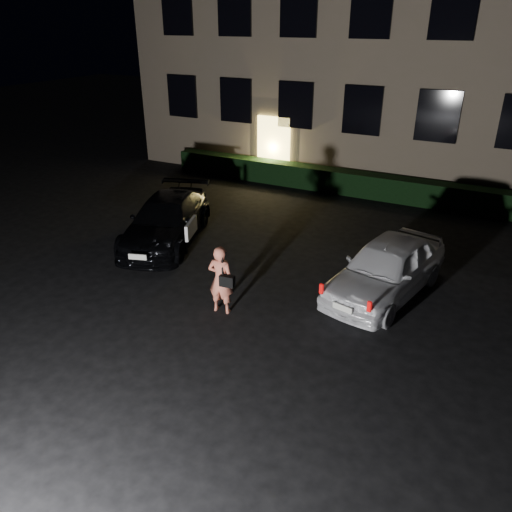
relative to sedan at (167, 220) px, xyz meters
The scene contains 6 objects.
ground 5.19m from the sedan, 46.88° to the right, with size 80.00×80.00×0.00m, color black.
building 12.93m from the sedan, 72.61° to the left, with size 20.00×8.11×12.00m.
hedge 7.61m from the sedan, 62.45° to the left, with size 15.00×0.70×0.85m, color black.
sedan is the anchor object (origin of this frame).
hatch 6.49m from the sedan, ahead, with size 2.43×4.27×1.37m.
man 4.35m from the sedan, 37.58° to the right, with size 0.70×0.45×1.60m.
Camera 1 is at (5.04, -7.10, 5.99)m, focal length 35.00 mm.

